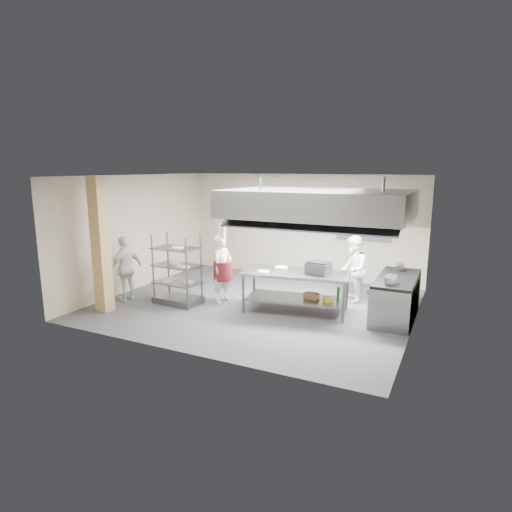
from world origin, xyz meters
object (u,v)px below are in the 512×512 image
at_px(island, 296,292).
at_px(cooking_range, 396,299).
at_px(griddle, 318,268).
at_px(chef_head, 223,269).
at_px(chef_plating, 126,268).
at_px(stockpot, 391,279).
at_px(chef_line, 353,269).
at_px(pass_rack, 177,269).

height_order(island, cooking_range, island).
distance_m(cooking_range, griddle, 1.77).
bearing_deg(chef_head, cooking_range, -70.53).
distance_m(cooking_range, chef_plating, 6.29).
distance_m(island, chef_plating, 4.13).
distance_m(cooking_range, stockpot, 0.77).
height_order(chef_line, chef_plating, chef_line).
bearing_deg(griddle, stockpot, 6.57).
height_order(pass_rack, griddle, pass_rack).
height_order(cooking_range, stockpot, stockpot).
bearing_deg(chef_plating, griddle, 109.54).
xyz_separation_m(chef_line, griddle, (-0.50, -1.15, 0.23)).
relative_size(island, chef_plating, 1.49).
bearing_deg(island, griddle, 3.60).
bearing_deg(chef_head, island, -77.28).
bearing_deg(chef_plating, island, 109.65).
height_order(pass_rack, chef_line, pass_rack).
relative_size(chef_head, chef_line, 1.01).
bearing_deg(griddle, cooking_range, 25.21).
bearing_deg(pass_rack, griddle, 16.76).
relative_size(chef_line, griddle, 3.27).
relative_size(pass_rack, griddle, 3.37).
distance_m(pass_rack, chef_head, 1.07).
bearing_deg(stockpot, chef_line, 130.90).
xyz_separation_m(cooking_range, griddle, (-1.60, -0.46, 0.61)).
xyz_separation_m(island, cooking_range, (2.08, 0.57, -0.04)).
bearing_deg(griddle, chef_head, -165.92).
relative_size(island, chef_line, 1.47).
xyz_separation_m(cooking_range, chef_head, (-3.90, -0.67, 0.39)).
xyz_separation_m(island, stockpot, (2.04, 0.04, 0.52)).
bearing_deg(stockpot, griddle, 177.51).
bearing_deg(pass_rack, stockpot, 11.71).
bearing_deg(griddle, island, -158.15).
bearing_deg(chef_head, chef_plating, 122.08).
relative_size(cooking_range, chef_plating, 1.26).
relative_size(cooking_range, chef_line, 1.24).
xyz_separation_m(island, chef_plating, (-4.00, -0.98, 0.34)).
height_order(chef_head, chef_line, chef_head).
height_order(pass_rack, chef_head, pass_rack).
bearing_deg(griddle, chef_plating, -157.21).
distance_m(pass_rack, cooking_range, 4.99).
relative_size(pass_rack, cooking_range, 0.83).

